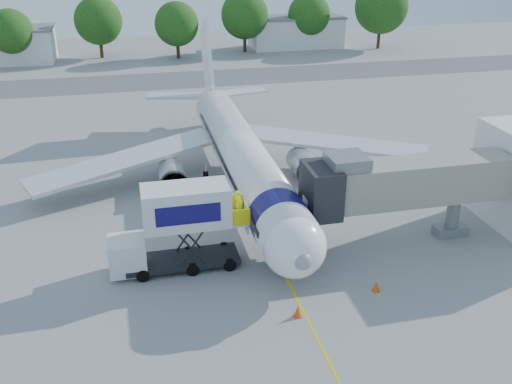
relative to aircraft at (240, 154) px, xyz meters
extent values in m
plane|color=gray|center=(0.00, -4.12, -2.95)|extent=(160.00, 160.00, 0.00)
cube|color=yellow|center=(0.00, -4.12, -2.94)|extent=(0.15, 70.00, 0.01)
cube|color=#59595B|center=(0.00, 37.88, -2.94)|extent=(120.00, 10.00, 0.01)
cylinder|color=white|center=(0.00, -1.12, 0.05)|extent=(3.70, 28.00, 3.70)
sphere|color=white|center=(0.00, -15.12, 0.05)|extent=(3.70, 3.70, 3.70)
sphere|color=gray|center=(0.00, -16.67, 0.05)|extent=(1.10, 1.10, 1.10)
cone|color=white|center=(0.00, 15.88, 0.05)|extent=(3.70, 6.00, 3.70)
cube|color=white|center=(0.00, 16.88, 4.25)|extent=(0.35, 7.26, 8.29)
cube|color=silver|center=(9.00, 2.38, -0.65)|extent=(16.17, 9.32, 1.42)
cube|color=silver|center=(-9.00, 2.38, -0.65)|extent=(16.17, 9.32, 1.42)
cylinder|color=#999BA0|center=(5.50, 0.38, -1.65)|extent=(2.10, 3.60, 2.10)
cylinder|color=#999BA0|center=(-5.50, 0.38, -1.65)|extent=(2.10, 3.60, 2.10)
cube|color=black|center=(0.00, -15.42, 0.50)|extent=(2.60, 1.39, 0.81)
cylinder|color=#100C54|center=(0.00, -12.12, 0.05)|extent=(3.73, 2.00, 3.73)
cylinder|color=silver|center=(0.00, -13.62, -2.20)|extent=(0.16, 0.16, 1.50)
cylinder|color=black|center=(0.00, -13.62, -2.63)|extent=(0.25, 0.64, 0.64)
cylinder|color=black|center=(2.60, 1.88, -2.50)|extent=(0.35, 0.90, 0.90)
cylinder|color=black|center=(-2.60, 1.88, -2.50)|extent=(0.35, 0.90, 0.90)
cube|color=#A8A18F|center=(9.00, -11.12, 1.45)|extent=(13.60, 2.60, 2.80)
cube|color=black|center=(2.90, -11.12, 1.45)|extent=(2.00, 3.20, 3.20)
cube|color=slate|center=(4.50, -11.12, 3.25)|extent=(2.40, 2.40, 0.80)
cylinder|color=slate|center=(12.50, -11.12, -1.45)|extent=(0.90, 0.90, 3.00)
cube|color=slate|center=(12.50, -11.12, -2.60)|extent=(2.20, 1.20, 0.70)
cylinder|color=black|center=(11.60, -11.12, -2.60)|extent=(0.30, 0.70, 0.70)
cylinder|color=black|center=(13.40, -11.12, -2.60)|extent=(0.30, 0.70, 0.70)
cube|color=black|center=(-6.00, -11.12, -2.40)|extent=(7.00, 2.30, 0.35)
cube|color=silver|center=(-9.30, -11.12, -1.60)|extent=(2.20, 2.20, 2.10)
cube|color=black|center=(-9.30, -11.12, -1.15)|extent=(1.90, 2.10, 0.70)
cube|color=silver|center=(-5.60, -11.12, 1.30)|extent=(5.20, 2.40, 2.50)
cube|color=#100C54|center=(-5.60, -12.34, 1.30)|extent=(3.80, 0.04, 1.20)
cube|color=silver|center=(-2.45, -11.12, 0.10)|extent=(1.10, 2.20, 0.10)
cube|color=yellow|center=(-2.45, -12.17, 0.65)|extent=(1.10, 0.06, 1.10)
cube|color=yellow|center=(-2.45, -10.07, 0.65)|extent=(1.10, 0.06, 1.10)
cylinder|color=black|center=(-3.20, -12.17, -2.55)|extent=(0.80, 0.25, 0.80)
cylinder|color=black|center=(-3.20, -10.07, -2.55)|extent=(0.80, 0.25, 0.80)
cylinder|color=black|center=(-8.50, -12.17, -2.55)|extent=(0.80, 0.25, 0.80)
cylinder|color=black|center=(-8.50, -10.07, -2.55)|extent=(0.80, 0.25, 0.80)
imported|color=#D7FF1A|center=(-2.39, -11.12, 1.06)|extent=(0.58, 0.75, 1.82)
cube|color=silver|center=(0.94, -23.65, -2.30)|extent=(3.45, 2.18, 1.29)
cube|color=#100C54|center=(0.94, -23.65, -1.89)|extent=(2.08, 1.86, 0.32)
cylinder|color=black|center=(2.10, -22.79, -2.63)|extent=(0.67, 0.34, 0.64)
cone|color=#DE4F0B|center=(4.73, -16.27, -2.60)|extent=(0.44, 0.44, 0.70)
cube|color=#DE4F0B|center=(4.73, -16.27, -2.93)|extent=(0.40, 0.40, 0.04)
cone|color=#DE4F0B|center=(-0.44, -17.56, -2.59)|extent=(0.45, 0.45, 0.71)
cube|color=#DE4F0B|center=(-0.44, -17.56, -2.93)|extent=(0.41, 0.41, 0.04)
cube|color=silver|center=(22.00, 57.88, -0.45)|extent=(16.00, 7.00, 5.00)
cube|color=slate|center=(22.00, 57.88, 2.20)|extent=(16.40, 7.40, 0.30)
cylinder|color=#382314|center=(-24.69, 52.80, -1.44)|extent=(0.56, 0.56, 3.02)
sphere|color=#124615|center=(-24.69, 52.80, 2.26)|extent=(6.71, 6.71, 6.71)
cylinder|color=#382314|center=(-11.76, 56.04, -1.24)|extent=(0.56, 0.56, 3.42)
sphere|color=#124615|center=(-11.76, 56.04, 2.95)|extent=(7.61, 7.61, 7.61)
cylinder|color=#382314|center=(0.44, 52.78, -1.36)|extent=(0.56, 0.56, 3.17)
sphere|color=#124615|center=(0.44, 52.78, 2.51)|extent=(7.04, 7.04, 7.04)
cylinder|color=#382314|center=(12.16, 55.37, -1.16)|extent=(0.56, 0.56, 3.57)
sphere|color=#124615|center=(12.16, 55.37, 3.19)|extent=(7.93, 7.93, 7.93)
cylinder|color=#382314|center=(23.80, 56.27, -1.29)|extent=(0.56, 0.56, 3.31)
sphere|color=#124615|center=(23.80, 56.27, 2.75)|extent=(7.35, 7.35, 7.35)
cylinder|color=#382314|center=(35.87, 53.24, -0.88)|extent=(0.56, 0.56, 4.13)
sphere|color=#124615|center=(35.87, 53.24, 4.16)|extent=(9.17, 9.17, 9.17)
camera|label=1|loc=(-8.42, -41.84, 16.34)|focal=40.00mm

